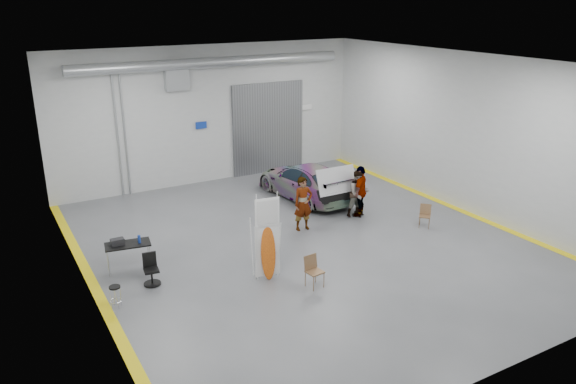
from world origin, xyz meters
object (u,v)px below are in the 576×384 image
person_c (360,191)px  shop_stool (116,297)px  work_table (125,244)px  person_b (359,193)px  folding_chair_near (314,278)px  folding_chair_far (424,220)px  sedan_car (305,181)px  surfboard_display (269,245)px  person_a (303,204)px  office_chair (151,271)px

person_c → shop_stool: person_c is taller
work_table → person_b: bearing=0.5°
shop_stool → work_table: size_ratio=0.44×
folding_chair_near → work_table: 5.79m
person_b → folding_chair_far: person_b is taller
sedan_car → surfboard_display: size_ratio=1.85×
sedan_car → person_b: person_b is taller
sedan_car → person_a: person_a is taller
shop_stool → office_chair: office_chair is taller
office_chair → shop_stool: bearing=-139.4°
person_b → person_c: 0.11m
folding_chair_far → work_table: 10.39m
person_b → person_c: person_c is taller
person_c → folding_chair_near: person_c is taller
person_c → work_table: person_c is taller
surfboard_display → work_table: bearing=151.9°
person_a → shop_stool: 7.43m
sedan_car → person_b: 2.86m
office_chair → sedan_car: bearing=35.0°
work_table → folding_chair_near: bearing=-40.6°
folding_chair_near → office_chair: office_chair is taller
folding_chair_far → work_table: (-10.18, 1.98, 0.58)m
folding_chair_far → office_chair: 9.83m
surfboard_display → folding_chair_near: size_ratio=2.88×
person_c → office_chair: person_c is taller
person_b → surfboard_display: 5.92m
folding_chair_near → folding_chair_far: (5.81, 1.77, -0.03)m
folding_chair_far → office_chair: (-9.81, 0.72, 0.15)m
person_a → person_c: bearing=5.4°
shop_stool → person_c: bearing=12.5°
person_a → person_b: size_ratio=1.08×
person_c → folding_chair_far: person_c is taller
person_a → surfboard_display: surfboard_display is taller
person_a → folding_chair_near: (-1.90, -3.76, -0.69)m
person_c → work_table: 8.83m
folding_chair_near → surfboard_display: bearing=122.5°
person_b → work_table: size_ratio=1.27×
person_c → office_chair: size_ratio=2.11×
person_c → folding_chair_far: 2.57m
sedan_car → work_table: 8.59m
surfboard_display → office_chair: size_ratio=2.87×
folding_chair_near → office_chair: bearing=141.8°
person_c → sedan_car: bearing=-113.7°
person_b → folding_chair_far: bearing=-51.9°
person_a → person_b: (2.47, 0.06, -0.07)m
person_a → person_c: (2.55, 0.07, 0.01)m
folding_chair_far → folding_chair_near: bearing=-116.8°
folding_chair_far → work_table: work_table is taller
person_a → office_chair: bearing=-164.1°
person_c → surfboard_display: 6.00m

